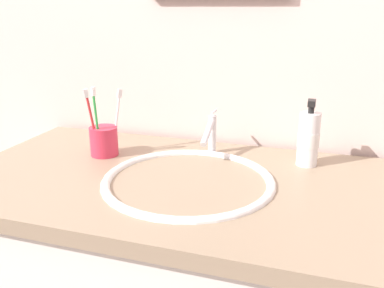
{
  "coord_description": "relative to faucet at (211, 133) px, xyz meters",
  "views": [
    {
      "loc": [
        0.32,
        -0.92,
        1.3
      ],
      "look_at": [
        0.02,
        0.01,
        0.97
      ],
      "focal_mm": 38.4,
      "sensor_mm": 36.0,
      "label": 1
    }
  ],
  "objects": [
    {
      "name": "tiled_wall_back",
      "position": [
        -0.02,
        0.16,
        0.25
      ],
      "size": [
        2.39,
        0.04,
        2.4
      ],
      "primitive_type": "cube",
      "color": "beige",
      "rests_on": "ground"
    },
    {
      "name": "toothbrush_white",
      "position": [
        -0.27,
        -0.07,
        0.04
      ],
      "size": [
        0.03,
        0.04,
        0.19
      ],
      "color": "white",
      "rests_on": "toothbrush_cup"
    },
    {
      "name": "toothbrush_cup",
      "position": [
        -0.3,
        -0.1,
        -0.02
      ],
      "size": [
        0.08,
        0.08,
        0.09
      ],
      "primitive_type": "cylinder",
      "color": "#D8334C",
      "rests_on": "vanity_counter"
    },
    {
      "name": "faucet",
      "position": [
        0.0,
        0.0,
        0.0
      ],
      "size": [
        0.02,
        0.14,
        0.13
      ],
      "color": "silver",
      "rests_on": "sink_basin"
    },
    {
      "name": "sink_basin",
      "position": [
        -0.0,
        -0.21,
        -0.11
      ],
      "size": [
        0.44,
        0.44,
        0.13
      ],
      "color": "white",
      "rests_on": "vanity_counter"
    },
    {
      "name": "soap_dispenser",
      "position": [
        0.28,
        -0.0,
        0.01
      ],
      "size": [
        0.06,
        0.06,
        0.19
      ],
      "color": "white",
      "rests_on": "vanity_counter"
    },
    {
      "name": "toothbrush_red",
      "position": [
        -0.32,
        -0.12,
        0.05
      ],
      "size": [
        0.03,
        0.03,
        0.2
      ],
      "color": "red",
      "rests_on": "toothbrush_cup"
    },
    {
      "name": "toothbrush_green",
      "position": [
        -0.3,
        -0.12,
        0.05
      ],
      "size": [
        0.01,
        0.02,
        0.2
      ],
      "color": "green",
      "rests_on": "toothbrush_cup"
    }
  ]
}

